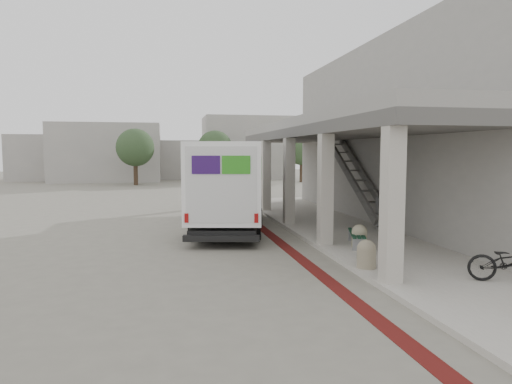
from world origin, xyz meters
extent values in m
plane|color=slate|center=(0.00, 0.00, 0.00)|extent=(120.00, 120.00, 0.00)
cube|color=#531210|center=(1.00, 2.00, 0.01)|extent=(0.35, 40.00, 0.01)
cube|color=#A19A90|center=(4.00, 0.00, 0.06)|extent=(4.40, 28.00, 0.12)
cube|color=gray|center=(7.35, 4.50, 3.50)|extent=(4.30, 17.00, 7.00)
cube|color=#52514D|center=(3.60, 4.50, 3.50)|extent=(3.40, 16.90, 0.35)
cube|color=gray|center=(3.60, 4.50, 3.85)|extent=(3.40, 16.90, 0.35)
cube|color=gray|center=(-8.00, 34.00, 2.75)|extent=(10.00, 6.00, 5.50)
cube|color=gray|center=(-1.00, 38.00, 2.00)|extent=(8.00, 6.00, 4.00)
cube|color=gray|center=(6.00, 36.00, 3.25)|extent=(9.00, 6.00, 6.50)
cube|color=gray|center=(-14.00, 37.00, 2.25)|extent=(7.00, 5.00, 4.50)
cylinder|color=#38281C|center=(-5.00, 28.00, 1.20)|extent=(0.36, 0.36, 2.40)
sphere|color=#2D3F25|center=(-5.00, 28.00, 3.20)|extent=(3.20, 3.20, 3.20)
cylinder|color=#38281C|center=(2.00, 30.00, 1.20)|extent=(0.36, 0.36, 2.40)
sphere|color=#2D3F25|center=(2.00, 30.00, 3.20)|extent=(3.20, 3.20, 3.20)
cylinder|color=#38281C|center=(10.00, 29.00, 1.20)|extent=(0.36, 0.36, 2.40)
sphere|color=#2D3F25|center=(10.00, 29.00, 3.20)|extent=(3.20, 3.20, 3.20)
cube|color=black|center=(-0.22, 4.18, 0.38)|extent=(3.30, 6.96, 0.29)
cube|color=white|center=(-0.40, 3.34, 1.87)|extent=(3.24, 5.33, 2.49)
cube|color=white|center=(0.26, 6.57, 1.72)|extent=(2.61, 2.24, 2.20)
cube|color=white|center=(0.46, 7.55, 0.91)|extent=(2.18, 0.98, 0.77)
cube|color=black|center=(0.41, 7.32, 2.25)|extent=(2.16, 0.88, 1.00)
cube|color=black|center=(-0.91, 0.80, 0.33)|extent=(2.20, 0.67, 0.17)
cube|color=#301256|center=(-1.39, 4.22, 2.30)|extent=(0.29, 1.32, 0.72)
cube|color=#2F8F1F|center=(-1.68, 2.81, 2.30)|extent=(0.29, 1.32, 0.72)
cube|color=#301256|center=(-1.32, 0.95, 2.44)|extent=(0.80, 0.19, 0.53)
cube|color=#2F8F1F|center=(-0.48, 0.78, 2.44)|extent=(0.80, 0.19, 0.53)
cylinder|color=black|center=(-0.71, 6.82, 0.43)|extent=(0.43, 0.90, 0.86)
cylinder|color=black|center=(1.26, 6.42, 0.43)|extent=(0.43, 0.90, 0.86)
cylinder|color=black|center=(-1.59, 2.50, 0.43)|extent=(0.43, 0.90, 0.86)
cylinder|color=black|center=(0.38, 2.10, 0.43)|extent=(0.43, 0.90, 0.86)
cube|color=gray|center=(2.70, -0.58, 0.29)|extent=(0.35, 0.18, 0.35)
cube|color=gray|center=(3.12, 0.72, 0.29)|extent=(0.35, 0.18, 0.35)
cube|color=#103120|center=(2.79, 0.11, 0.48)|extent=(0.60, 1.59, 0.04)
cube|color=#103120|center=(2.91, 0.07, 0.48)|extent=(0.60, 1.59, 0.04)
cube|color=#103120|center=(3.03, 0.03, 0.48)|extent=(0.60, 1.59, 0.04)
cylinder|color=gray|center=(2.90, -0.15, 0.34)|extent=(0.43, 0.43, 0.43)
sphere|color=gray|center=(2.90, -0.15, 0.55)|extent=(0.43, 0.43, 0.43)
cylinder|color=gray|center=(2.10, -2.34, 0.34)|extent=(0.44, 0.44, 0.44)
sphere|color=gray|center=(2.10, -2.34, 0.56)|extent=(0.44, 0.44, 0.44)
cube|color=slate|center=(5.00, 2.42, 0.67)|extent=(0.55, 0.70, 1.10)
imported|color=black|center=(4.49, -4.07, 0.56)|extent=(1.75, 1.27, 0.87)
camera|label=1|loc=(-2.43, -12.06, 2.80)|focal=32.00mm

